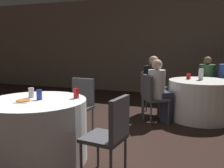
{
  "coord_description": "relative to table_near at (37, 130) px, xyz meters",
  "views": [
    {
      "loc": [
        1.83,
        -2.39,
        1.37
      ],
      "look_at": [
        0.64,
        0.9,
        0.84
      ],
      "focal_mm": 40.0,
      "sensor_mm": 36.0,
      "label": 1
    }
  ],
  "objects": [
    {
      "name": "chair_far_north",
      "position": [
        1.95,
        3.53,
        0.16
      ],
      "size": [
        0.44,
        0.45,
        0.88
      ],
      "rotation": [
        0.0,
        0.0,
        -3.25
      ],
      "color": "#47474C",
      "rests_on": "ground_plane"
    },
    {
      "name": "ground_plane",
      "position": [
        0.01,
        -0.01,
        -0.37
      ],
      "size": [
        16.0,
        16.0,
        0.0
      ],
      "primitive_type": "plane",
      "color": "black"
    },
    {
      "name": "pizza_plate_near",
      "position": [
        -0.07,
        -0.12,
        0.38
      ],
      "size": [
        0.23,
        0.23,
        0.02
      ],
      "color": "white",
      "rests_on": "table_near"
    },
    {
      "name": "person_green_jacket",
      "position": [
        1.94,
        3.38,
        0.22
      ],
      "size": [
        0.37,
        0.51,
        1.16
      ],
      "rotation": [
        0.0,
        0.0,
        -3.25
      ],
      "color": "black",
      "rests_on": "ground_plane"
    },
    {
      "name": "table_near",
      "position": [
        0.0,
        0.0,
        0.0
      ],
      "size": [
        1.2,
        1.2,
        0.74
      ],
      "color": "white",
      "rests_on": "ground_plane"
    },
    {
      "name": "chair_far_southwest",
      "position": [
        1.01,
        1.95,
        0.16
      ],
      "size": [
        0.56,
        0.56,
        0.88
      ],
      "rotation": [
        0.0,
        0.0,
        -0.96
      ],
      "color": "#47474C",
      "rests_on": "ground_plane"
    },
    {
      "name": "soda_can_silver",
      "position": [
        -0.14,
        0.11,
        0.43
      ],
      "size": [
        0.07,
        0.07,
        0.12
      ],
      "color": "silver",
      "rests_on": "table_near"
    },
    {
      "name": "wall_back",
      "position": [
        0.01,
        4.92,
        1.03
      ],
      "size": [
        16.0,
        0.06,
        2.8
      ],
      "color": "#7A6B5B",
      "rests_on": "ground_plane"
    },
    {
      "name": "bottle_far",
      "position": [
        1.82,
        2.59,
        0.48
      ],
      "size": [
        0.09,
        0.09,
        0.21
      ],
      "color": "white",
      "rests_on": "table_far"
    },
    {
      "name": "cup_far",
      "position": [
        1.6,
        2.62,
        0.43
      ],
      "size": [
        0.08,
        0.08,
        0.11
      ],
      "color": "red",
      "rests_on": "table_far"
    },
    {
      "name": "chair_near_east",
      "position": [
        1.0,
        -0.12,
        0.16
      ],
      "size": [
        0.45,
        0.45,
        0.88
      ],
      "rotation": [
        0.0,
        0.0,
        1.45
      ],
      "color": "#47474C",
      "rests_on": "ground_plane"
    },
    {
      "name": "soda_can_red",
      "position": [
        0.4,
        0.26,
        0.43
      ],
      "size": [
        0.07,
        0.07,
        0.12
      ],
      "color": "red",
      "rests_on": "table_near"
    },
    {
      "name": "person_white_shirt",
      "position": [
        1.15,
        2.04,
        0.2
      ],
      "size": [
        0.46,
        0.42,
        1.15
      ],
      "rotation": [
        0.0,
        0.0,
        -0.96
      ],
      "color": "#33384C",
      "rests_on": "ground_plane"
    },
    {
      "name": "chair_near_north",
      "position": [
        0.07,
        1.01,
        0.16
      ],
      "size": [
        0.43,
        0.43,
        0.88
      ],
      "rotation": [
        0.0,
        0.0,
        -3.21
      ],
      "color": "#47474C",
      "rests_on": "ground_plane"
    },
    {
      "name": "table_far",
      "position": [
        1.84,
        2.53,
        0.0
      ],
      "size": [
        1.2,
        1.2,
        0.74
      ],
      "color": "white",
      "rests_on": "ground_plane"
    },
    {
      "name": "chair_far_west",
      "position": [
        0.83,
        2.57,
        0.16
      ],
      "size": [
        0.42,
        0.42,
        0.88
      ],
      "rotation": [
        0.0,
        0.0,
        -1.61
      ],
      "color": "#47474C",
      "rests_on": "ground_plane"
    },
    {
      "name": "person_black_shirt",
      "position": [
        0.98,
        2.56,
        0.24
      ],
      "size": [
        0.52,
        0.37,
        1.19
      ],
      "rotation": [
        0.0,
        0.0,
        -1.61
      ],
      "color": "#282828",
      "rests_on": "ground_plane"
    },
    {
      "name": "soda_can_blue",
      "position": [
        0.04,
        0.03,
        0.43
      ],
      "size": [
        0.07,
        0.07,
        0.12
      ],
      "color": "#1E38A5",
      "rests_on": "table_near"
    }
  ]
}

